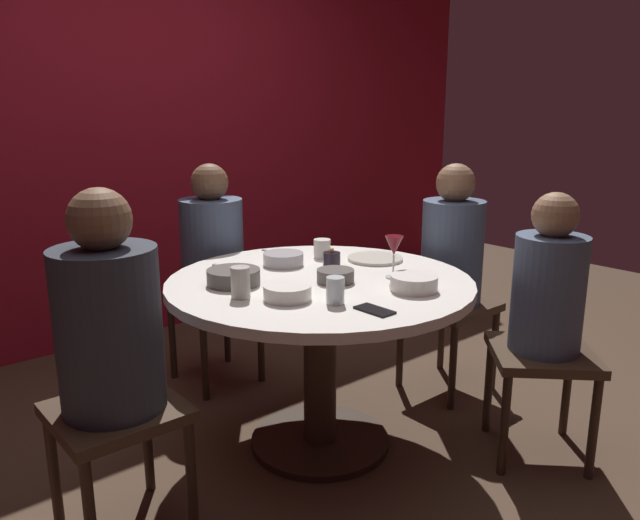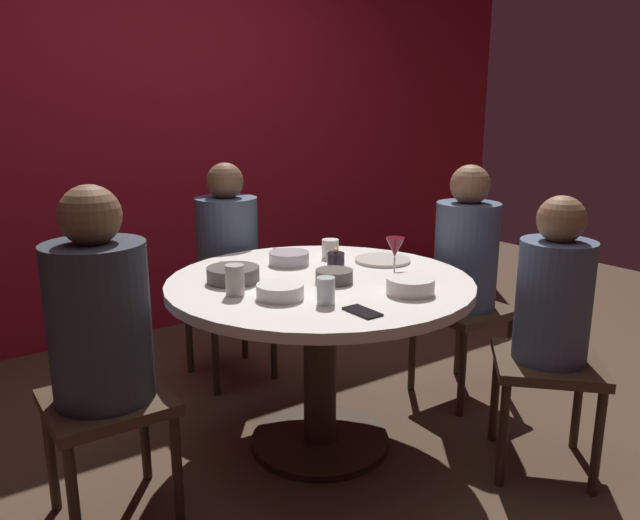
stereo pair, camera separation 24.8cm
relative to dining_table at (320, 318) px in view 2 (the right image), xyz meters
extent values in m
plane|color=#4C3828|center=(0.00, 0.00, -0.58)|extent=(8.00, 8.00, 0.00)
cube|color=maroon|center=(0.00, 1.84, 0.72)|extent=(6.00, 0.10, 2.60)
cylinder|color=silver|center=(0.00, 0.00, 0.15)|extent=(1.25, 1.25, 0.04)
cylinder|color=#332319|center=(0.00, 0.00, -0.23)|extent=(0.14, 0.14, 0.71)
cylinder|color=#2D2116|center=(0.00, 0.00, -0.56)|extent=(0.60, 0.60, 0.03)
cube|color=#3F2D1E|center=(-0.88, 0.00, -0.13)|extent=(0.40, 0.40, 0.04)
cylinder|color=#2D333D|center=(-0.88, 0.00, 0.16)|extent=(0.33, 0.33, 0.54)
sphere|color=brown|center=(-0.88, 0.00, 0.52)|extent=(0.20, 0.20, 0.20)
cylinder|color=#332319|center=(-1.05, -0.17, -0.36)|extent=(0.04, 0.04, 0.43)
cylinder|color=#332319|center=(-0.71, -0.17, -0.36)|extent=(0.04, 0.04, 0.43)
cylinder|color=#332319|center=(-1.05, 0.17, -0.36)|extent=(0.04, 0.04, 0.43)
cylinder|color=#332319|center=(-0.71, 0.17, -0.36)|extent=(0.04, 0.04, 0.43)
cube|color=#3F2D1E|center=(0.00, 0.86, -0.13)|extent=(0.40, 0.40, 0.04)
cylinder|color=#475670|center=(0.00, 0.86, 0.15)|extent=(0.32, 0.32, 0.51)
sphere|color=brown|center=(0.00, 0.86, 0.49)|extent=(0.19, 0.19, 0.19)
cylinder|color=#332319|center=(-0.17, 1.03, -0.36)|extent=(0.04, 0.04, 0.43)
cylinder|color=#332319|center=(-0.17, 0.69, -0.36)|extent=(0.04, 0.04, 0.43)
cylinder|color=#332319|center=(0.17, 1.03, -0.36)|extent=(0.04, 0.04, 0.43)
cylinder|color=#332319|center=(0.17, 0.69, -0.36)|extent=(0.04, 0.04, 0.43)
cube|color=#3F2D1E|center=(0.86, 0.00, -0.13)|extent=(0.40, 0.40, 0.04)
cylinder|color=#475670|center=(0.86, 0.00, 0.15)|extent=(0.31, 0.31, 0.52)
sphere|color=#8C6647|center=(0.86, 0.00, 0.49)|extent=(0.19, 0.19, 0.19)
cylinder|color=#332319|center=(1.03, 0.17, -0.36)|extent=(0.04, 0.04, 0.43)
cylinder|color=#332319|center=(0.69, 0.17, -0.36)|extent=(0.04, 0.04, 0.43)
cylinder|color=#332319|center=(1.03, -0.17, -0.36)|extent=(0.04, 0.04, 0.43)
cylinder|color=#332319|center=(0.69, -0.17, -0.36)|extent=(0.04, 0.04, 0.43)
cube|color=#3F2D1E|center=(0.65, -0.65, -0.13)|extent=(0.57, 0.57, 0.04)
cylinder|color=#475670|center=(0.65, -0.65, 0.13)|extent=(0.40, 0.40, 0.47)
sphere|color=#8C6647|center=(0.65, -0.65, 0.44)|extent=(0.18, 0.18, 0.18)
cylinder|color=#332319|center=(0.89, -0.65, -0.36)|extent=(0.04, 0.04, 0.43)
cylinder|color=#332319|center=(0.65, -0.40, -0.36)|extent=(0.04, 0.04, 0.43)
cylinder|color=#332319|center=(0.65, -0.89, -0.36)|extent=(0.04, 0.04, 0.43)
cylinder|color=#332319|center=(0.40, -0.65, -0.36)|extent=(0.04, 0.04, 0.43)
cylinder|color=black|center=(0.15, 0.10, 0.20)|extent=(0.08, 0.08, 0.07)
sphere|color=#F9D159|center=(0.15, 0.10, 0.25)|extent=(0.02, 0.02, 0.02)
cylinder|color=silver|center=(0.24, -0.18, 0.17)|extent=(0.06, 0.06, 0.01)
cylinder|color=silver|center=(0.24, -0.18, 0.22)|extent=(0.01, 0.01, 0.09)
cone|color=maroon|center=(0.24, -0.18, 0.30)|extent=(0.08, 0.08, 0.08)
cylinder|color=beige|center=(0.40, 0.08, 0.17)|extent=(0.25, 0.25, 0.01)
cube|color=black|center=(-0.12, -0.43, 0.17)|extent=(0.07, 0.14, 0.01)
cylinder|color=#B7B7BC|center=(0.02, 0.28, 0.20)|extent=(0.18, 0.18, 0.06)
cylinder|color=#4C4742|center=(0.02, -0.07, 0.19)|extent=(0.15, 0.15, 0.05)
cylinder|color=#4C4742|center=(-0.31, 0.16, 0.20)|extent=(0.21, 0.21, 0.06)
cylinder|color=silver|center=(0.17, -0.36, 0.20)|extent=(0.18, 0.18, 0.06)
cylinder|color=silver|center=(-0.27, -0.13, 0.19)|extent=(0.18, 0.18, 0.05)
cylinder|color=#B2ADA3|center=(-0.39, -0.01, 0.23)|extent=(0.07, 0.07, 0.12)
cylinder|color=silver|center=(0.25, 0.28, 0.21)|extent=(0.08, 0.08, 0.09)
cylinder|color=silver|center=(-0.17, -0.28, 0.22)|extent=(0.07, 0.07, 0.10)
cube|color=#B7B7BC|center=(-0.18, 0.40, 0.17)|extent=(0.08, 0.17, 0.01)
cube|color=#B7B7BC|center=(0.13, 0.49, 0.17)|extent=(0.04, 0.18, 0.01)
camera|label=1|loc=(-1.56, -1.84, 0.85)|focal=34.38mm
camera|label=2|loc=(-1.36, -1.99, 0.85)|focal=34.38mm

